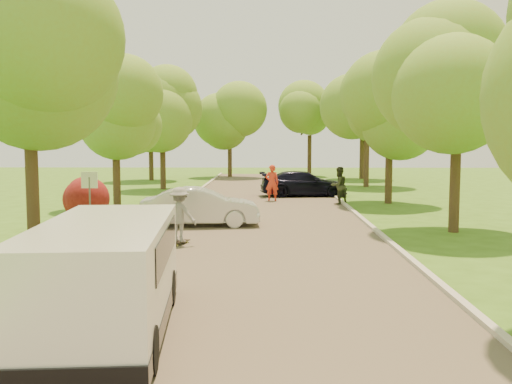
# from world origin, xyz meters

# --- Properties ---
(ground) EXTENTS (100.00, 100.00, 0.00)m
(ground) POSITION_xyz_m (0.00, 0.00, 0.00)
(ground) COLOR #386117
(ground) RESTS_ON ground
(road) EXTENTS (8.00, 60.00, 0.01)m
(road) POSITION_xyz_m (0.00, 8.00, 0.01)
(road) COLOR #4C4438
(road) RESTS_ON ground
(curb_left) EXTENTS (0.18, 60.00, 0.12)m
(curb_left) POSITION_xyz_m (-4.05, 8.00, 0.06)
(curb_left) COLOR #B2AD9E
(curb_left) RESTS_ON ground
(curb_right) EXTENTS (0.18, 60.00, 0.12)m
(curb_right) POSITION_xyz_m (4.05, 8.00, 0.06)
(curb_right) COLOR #B2AD9E
(curb_right) RESTS_ON ground
(street_sign) EXTENTS (0.55, 0.06, 2.17)m
(street_sign) POSITION_xyz_m (-5.80, 4.00, 1.56)
(street_sign) COLOR #59595E
(street_sign) RESTS_ON ground
(red_shrub) EXTENTS (1.70, 1.70, 1.95)m
(red_shrub) POSITION_xyz_m (-6.30, 5.50, 1.10)
(red_shrub) COLOR #382619
(red_shrub) RESTS_ON ground
(tree_l_mida) EXTENTS (4.71, 4.60, 7.39)m
(tree_l_mida) POSITION_xyz_m (-6.30, 1.00, 5.17)
(tree_l_mida) COLOR #382619
(tree_l_mida) RESTS_ON ground
(tree_l_midb) EXTENTS (4.30, 4.20, 6.62)m
(tree_l_midb) POSITION_xyz_m (-6.81, 12.00, 4.59)
(tree_l_midb) COLOR #382619
(tree_l_midb) RESTS_ON ground
(tree_l_far) EXTENTS (4.92, 4.80, 7.79)m
(tree_l_far) POSITION_xyz_m (-6.39, 22.00, 5.47)
(tree_l_far) COLOR #382619
(tree_l_far) RESTS_ON ground
(tree_r_mida) EXTENTS (5.13, 5.00, 7.95)m
(tree_r_mida) POSITION_xyz_m (7.02, 5.00, 5.54)
(tree_r_mida) COLOR #382619
(tree_r_mida) RESTS_ON ground
(tree_r_midb) EXTENTS (4.51, 4.40, 7.01)m
(tree_r_midb) POSITION_xyz_m (6.60, 14.00, 4.88)
(tree_r_midb) COLOR #382619
(tree_r_midb) RESTS_ON ground
(tree_r_far) EXTENTS (5.33, 5.20, 8.34)m
(tree_r_far) POSITION_xyz_m (7.23, 24.00, 5.83)
(tree_r_far) COLOR #382619
(tree_r_far) RESTS_ON ground
(tree_bg_a) EXTENTS (5.12, 5.00, 7.72)m
(tree_bg_a) POSITION_xyz_m (-8.78, 30.00, 5.31)
(tree_bg_a) COLOR #382619
(tree_bg_a) RESTS_ON ground
(tree_bg_b) EXTENTS (5.12, 5.00, 7.95)m
(tree_bg_b) POSITION_xyz_m (8.22, 32.00, 5.54)
(tree_bg_b) COLOR #382619
(tree_bg_b) RESTS_ON ground
(tree_bg_c) EXTENTS (4.92, 4.80, 7.33)m
(tree_bg_c) POSITION_xyz_m (-2.79, 34.00, 5.02)
(tree_bg_c) COLOR #382619
(tree_bg_c) RESTS_ON ground
(tree_bg_d) EXTENTS (5.12, 5.00, 7.72)m
(tree_bg_d) POSITION_xyz_m (4.22, 36.00, 5.31)
(tree_bg_d) COLOR #382619
(tree_bg_d) RESTS_ON ground
(minivan) EXTENTS (2.46, 5.30, 1.91)m
(minivan) POSITION_xyz_m (-2.50, -5.75, 1.01)
(minivan) COLOR white
(minivan) RESTS_ON ground
(silver_sedan) EXTENTS (4.52, 1.90, 1.45)m
(silver_sedan) POSITION_xyz_m (-2.30, 6.24, 0.73)
(silver_sedan) COLOR silver
(silver_sedan) RESTS_ON ground
(dark_sedan) EXTENTS (5.15, 2.51, 1.44)m
(dark_sedan) POSITION_xyz_m (2.30, 17.48, 0.72)
(dark_sedan) COLOR black
(dark_sedan) RESTS_ON ground
(longboard) EXTENTS (0.54, 0.90, 0.10)m
(longboard) POSITION_xyz_m (-2.50, 2.35, 0.09)
(longboard) COLOR black
(longboard) RESTS_ON ground
(skateboarder) EXTENTS (1.25, 0.98, 1.69)m
(skateboarder) POSITION_xyz_m (-2.50, 2.35, 0.96)
(skateboarder) COLOR gray
(skateboarder) RESTS_ON longboard
(person_striped) EXTENTS (0.71, 0.47, 1.93)m
(person_striped) POSITION_xyz_m (0.46, 14.88, 0.97)
(person_striped) COLOR red
(person_striped) RESTS_ON ground
(person_olive) EXTENTS (1.16, 1.09, 1.89)m
(person_olive) POSITION_xyz_m (3.80, 13.41, 0.94)
(person_olive) COLOR #29301C
(person_olive) RESTS_ON ground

